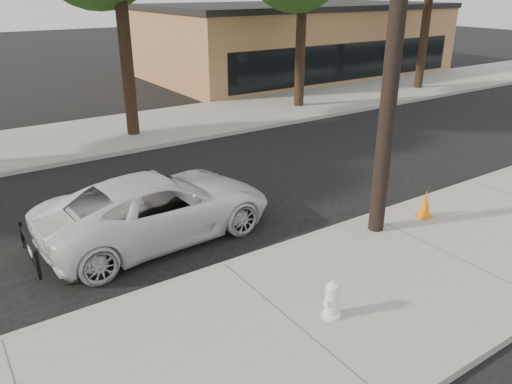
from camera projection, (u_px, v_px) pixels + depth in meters
ground at (177, 230)px, 11.45m from camera, size 120.00×120.00×0.00m
near_sidewalk at (293, 325)px, 8.13m from camera, size 90.00×4.40×0.15m
far_sidewalk at (74, 139)px, 17.93m from camera, size 90.00×5.00×0.15m
curb_near at (224, 267)px, 9.81m from camera, size 90.00×0.12×0.16m
building_main at (296, 41)px, 31.20m from camera, size 18.00×10.00×4.00m
utility_pole at (398, 14)px, 9.44m from camera, size 1.40×0.34×9.00m
police_cruiser at (158, 207)px, 10.90m from camera, size 5.28×2.68×1.43m
fire_hydrant at (332, 300)px, 8.10m from camera, size 0.35×0.32×0.65m
traffic_cone at (425, 204)px, 11.65m from camera, size 0.35×0.35×0.65m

